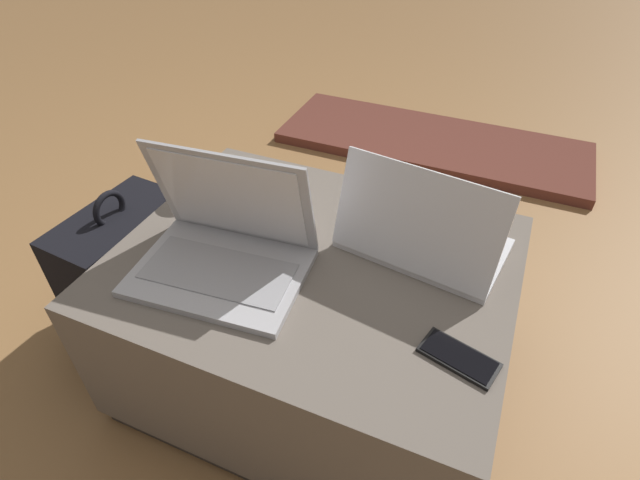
% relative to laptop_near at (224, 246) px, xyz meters
% --- Properties ---
extents(ground_plane, '(14.00, 14.00, 0.00)m').
position_rel_laptop_near_xyz_m(ground_plane, '(0.16, 0.10, -0.48)').
color(ground_plane, '#9E7042').
extents(ottoman, '(0.87, 0.70, 0.43)m').
position_rel_laptop_near_xyz_m(ottoman, '(0.16, 0.10, -0.27)').
color(ottoman, '#3D3832').
rests_on(ottoman, ground_plane).
extents(laptop_near, '(0.38, 0.29, 0.26)m').
position_rel_laptop_near_xyz_m(laptop_near, '(0.00, 0.00, 0.00)').
color(laptop_near, '#B7B7BC').
rests_on(laptop_near, ottoman).
extents(laptop_far, '(0.38, 0.27, 0.23)m').
position_rel_laptop_near_xyz_m(laptop_far, '(0.37, 0.21, -0.01)').
color(laptop_far, silver).
rests_on(laptop_far, ottoman).
extents(cell_phone, '(0.15, 0.10, 0.01)m').
position_rel_laptop_near_xyz_m(cell_phone, '(0.52, -0.05, -0.05)').
color(cell_phone, black).
rests_on(cell_phone, ottoman).
extents(backpack, '(0.27, 0.36, 0.46)m').
position_rel_laptop_near_xyz_m(backpack, '(-0.41, 0.08, -0.29)').
color(backpack, black).
rests_on(backpack, ground_plane).
extents(coffee_mug, '(0.13, 0.09, 0.09)m').
position_rel_laptop_near_xyz_m(coffee_mug, '(-0.19, 0.22, -0.01)').
color(coffee_mug, white).
rests_on(coffee_mug, ottoman).
extents(fireplace_hearth, '(1.40, 0.50, 0.04)m').
position_rel_laptop_near_xyz_m(fireplace_hearth, '(0.16, 1.46, -0.46)').
color(fireplace_hearth, brown).
rests_on(fireplace_hearth, ground_plane).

